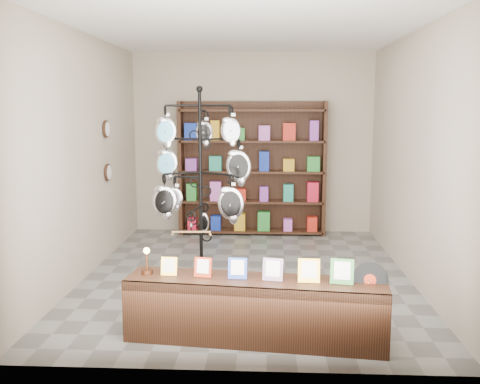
% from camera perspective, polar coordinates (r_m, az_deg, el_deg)
% --- Properties ---
extents(ground, '(5.00, 5.00, 0.00)m').
position_cam_1_polar(ground, '(6.82, 0.73, -8.84)').
color(ground, slate).
rests_on(ground, ground).
extents(room_envelope, '(5.00, 5.00, 5.00)m').
position_cam_1_polar(room_envelope, '(6.51, 0.76, 6.88)').
color(room_envelope, '#AD9F8B').
rests_on(room_envelope, ground).
extents(display_tree, '(1.20, 1.01, 2.33)m').
position_cam_1_polar(display_tree, '(6.16, -4.25, 2.06)').
color(display_tree, black).
rests_on(display_tree, ground).
extents(front_shelf, '(2.36, 0.73, 0.82)m').
position_cam_1_polar(front_shelf, '(4.92, 1.61, -12.43)').
color(front_shelf, black).
rests_on(front_shelf, ground).
extents(back_shelving, '(2.42, 0.36, 2.20)m').
position_cam_1_polar(back_shelving, '(8.86, 1.30, 2.08)').
color(back_shelving, black).
rests_on(back_shelving, ground).
extents(wall_clocks, '(0.03, 0.24, 0.84)m').
position_cam_1_polar(wall_clocks, '(7.65, -13.98, 4.28)').
color(wall_clocks, black).
rests_on(wall_clocks, ground).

